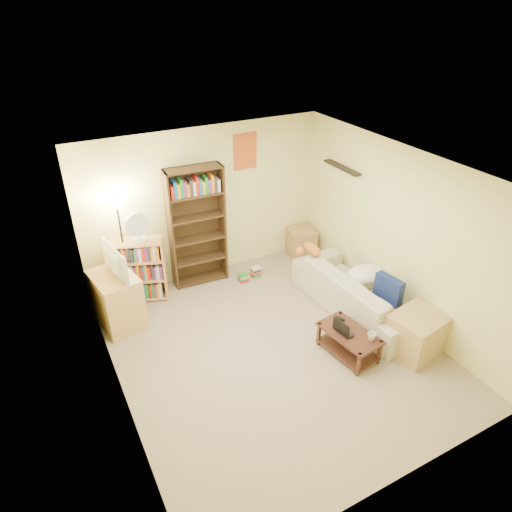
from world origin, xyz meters
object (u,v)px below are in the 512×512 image
object	(u,v)px
tv_stand	(117,300)
desk_fan	(138,227)
mug	(371,337)
short_bookshelf	(139,270)
laptop	(347,330)
tall_bookshelf	(197,224)
floor_lamp	(120,223)
sofa	(357,292)
side_table	(301,243)
coffee_table	(349,340)
tabby_cat	(310,249)
television	(110,263)
end_cabinet	(416,334)

from	to	relation	value
tv_stand	desk_fan	world-z (taller)	desk_fan
mug	short_bookshelf	distance (m)	3.56
laptop	tv_stand	distance (m)	3.23
tall_bookshelf	floor_lamp	bearing A→B (deg)	-176.48
sofa	tall_bookshelf	bearing A→B (deg)	40.59
mug	side_table	xyz separation A→B (m)	(0.74, 2.76, -0.16)
coffee_table	tabby_cat	bearing A→B (deg)	67.89
television	end_cabinet	distance (m)	4.21
sofa	mug	distance (m)	1.13
floor_lamp	desk_fan	bearing A→B (deg)	-22.96
sofa	floor_lamp	world-z (taller)	floor_lamp
television	short_bookshelf	size ratio (longest dim) A/B	0.74
laptop	short_bookshelf	distance (m)	3.23
sofa	end_cabinet	world-z (taller)	sofa
coffee_table	television	world-z (taller)	television
sofa	television	world-z (taller)	television
mug	end_cabinet	xyz separation A→B (m)	(0.68, -0.12, -0.13)
floor_lamp	laptop	bearing A→B (deg)	-49.03
desk_fan	laptop	bearing A→B (deg)	-51.00
sofa	desk_fan	xyz separation A→B (m)	(-2.72, 1.77, 0.94)
tall_bookshelf	sofa	bearing A→B (deg)	-42.94
laptop	mug	distance (m)	0.34
tall_bookshelf	desk_fan	xyz separation A→B (m)	(-0.94, -0.10, 0.22)
laptop	end_cabinet	world-z (taller)	end_cabinet
tabby_cat	laptop	distance (m)	1.60
television	coffee_table	bearing A→B (deg)	-139.33
short_bookshelf	floor_lamp	xyz separation A→B (m)	(-0.17, 0.05, 0.82)
short_bookshelf	side_table	size ratio (longest dim) A/B	1.99
laptop	floor_lamp	world-z (taller)	floor_lamp
mug	desk_fan	bearing A→B (deg)	127.97
coffee_table	floor_lamp	distance (m)	3.59
side_table	desk_fan	bearing A→B (deg)	-179.68
tabby_cat	side_table	size ratio (longest dim) A/B	0.98
sofa	short_bookshelf	world-z (taller)	short_bookshelf
mug	laptop	bearing A→B (deg)	118.17
mug	tv_stand	distance (m)	3.54
coffee_table	floor_lamp	xyz separation A→B (m)	(-2.23, 2.60, 1.10)
tabby_cat	desk_fan	xyz separation A→B (m)	(-2.39, 0.94, 0.53)
tabby_cat	mug	size ratio (longest dim) A/B	3.96
tv_stand	tall_bookshelf	xyz separation A→B (m)	(1.46, 0.51, 0.63)
sofa	laptop	xyz separation A→B (m)	(-0.73, -0.68, 0.06)
tv_stand	short_bookshelf	xyz separation A→B (m)	(0.47, 0.46, 0.11)
desk_fan	sofa	bearing A→B (deg)	-33.13
coffee_table	mug	size ratio (longest dim) A/B	6.86
sofa	laptop	distance (m)	1.00
side_table	tabby_cat	bearing A→B (deg)	-117.16
coffee_table	mug	distance (m)	0.34
side_table	mug	bearing A→B (deg)	-104.90
mug	desk_fan	xyz separation A→B (m)	(-2.14, 2.75, 0.84)
tabby_cat	mug	bearing A→B (deg)	-97.69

